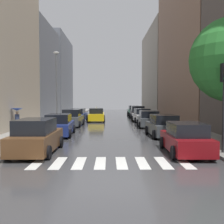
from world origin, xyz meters
TOP-DOWN VIEW (x-y plane):
  - ground_plane at (0.00, 24.00)m, footprint 28.00×72.00m
  - sidewalk_left at (-6.50, 24.00)m, footprint 3.00×72.00m
  - sidewalk_right at (6.50, 24.00)m, footprint 3.00×72.00m
  - crosswalk_stripes at (0.00, 2.78)m, footprint 6.75×2.20m
  - building_left_mid at (-11.00, 28.20)m, footprint 6.00×12.08m
  - building_left_far at (-11.00, 42.29)m, footprint 6.00×14.43m
  - building_right_mid at (11.00, 25.19)m, footprint 6.00×19.91m
  - building_right_far at (11.00, 46.28)m, footprint 6.00×21.04m
  - parked_car_left_nearest at (-3.75, 4.86)m, footprint 2.08×4.51m
  - parked_car_left_second at (-3.82, 11.30)m, footprint 2.20×4.47m
  - parked_car_left_third at (-3.77, 18.00)m, footprint 2.12×4.22m
  - parked_car_left_fourth at (-3.96, 24.40)m, footprint 2.20×4.76m
  - parked_car_right_nearest at (3.76, 4.65)m, footprint 2.03×4.26m
  - parked_car_right_second at (3.89, 10.74)m, footprint 2.23×4.21m
  - parked_car_right_third at (3.80, 17.24)m, footprint 2.24×4.24m
  - parked_car_right_fourth at (3.81, 22.88)m, footprint 2.20×4.23m
  - parked_car_right_fifth at (3.95, 28.92)m, footprint 2.20×4.46m
  - parked_car_right_sixth at (3.98, 34.84)m, footprint 2.02×4.20m
  - taxi_midroad at (-1.63, 23.94)m, footprint 2.15×4.49m
  - pedestrian_foreground at (-7.54, 12.96)m, footprint 0.91×0.91m
  - traffic_light_right_corner at (5.45, 4.19)m, footprint 0.30×0.42m
  - lamp_post_left at (-5.55, 19.17)m, footprint 0.60×0.28m

SIDE VIEW (x-z plane):
  - ground_plane at x=0.00m, z-range -0.04..0.00m
  - crosswalk_stripes at x=0.00m, z-range 0.00..0.01m
  - sidewalk_left at x=-6.50m, z-range 0.00..0.15m
  - sidewalk_right at x=6.50m, z-range 0.00..0.15m
  - parked_car_right_nearest at x=3.76m, z-range -0.05..1.53m
  - parked_car_left_fourth at x=-3.96m, z-range -0.05..1.53m
  - parked_car_right_third at x=3.80m, z-range -0.05..1.55m
  - parked_car_right_second at x=3.89m, z-range -0.05..1.55m
  - parked_car_right_fourth at x=3.81m, z-range -0.05..1.56m
  - taxi_midroad at x=-1.63m, z-range -0.14..1.67m
  - parked_car_left_second at x=-3.82m, z-range -0.05..1.58m
  - parked_car_right_sixth at x=3.98m, z-range -0.06..1.62m
  - parked_car_left_third at x=-3.77m, z-range -0.06..1.66m
  - parked_car_left_nearest at x=-3.75m, z-range -0.06..1.69m
  - parked_car_right_fifth at x=3.95m, z-range -0.06..1.70m
  - pedestrian_foreground at x=-7.54m, z-range 0.54..2.39m
  - traffic_light_right_corner at x=5.45m, z-range 1.14..5.44m
  - lamp_post_left at x=-5.55m, z-range 0.69..8.19m
  - building_left_mid at x=-11.00m, z-range 0.00..12.75m
  - building_left_far at x=-11.00m, z-range 0.00..14.33m
  - building_right_far at x=11.00m, z-range 0.00..16.96m
  - building_right_mid at x=11.00m, z-range 0.00..20.71m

